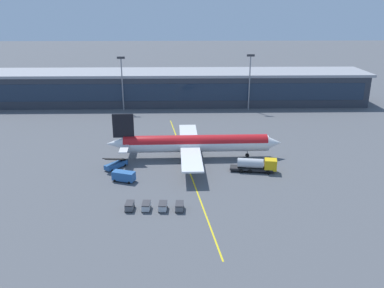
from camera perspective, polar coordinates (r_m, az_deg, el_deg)
name	(u,v)px	position (r m, az deg, el deg)	size (l,w,h in m)	color
ground_plane	(188,168)	(97.57, -0.51, -3.38)	(700.00, 700.00, 0.00)	#515459
apron_lead_in_line	(187,165)	(99.41, -0.72, -2.93)	(0.30, 80.00, 0.01)	yellow
terminal_building	(165,87)	(161.24, -3.84, 8.03)	(157.81, 21.36, 12.51)	#2D333D
main_airliner	(195,143)	(102.28, 0.37, 0.08)	(44.62, 35.28, 11.89)	white
fuel_tanker	(256,165)	(95.92, 9.10, -2.92)	(11.06, 4.17, 3.25)	#232326
crew_van	(124,176)	(91.10, -9.57, -4.47)	(5.41, 3.63, 2.30)	#285B9E
belt_loader	(116,164)	(98.70, -10.69, -2.84)	(5.44, 6.15, 3.49)	#285B9E
baggage_cart_0	(130,206)	(79.22, -8.81, -8.64)	(1.73, 2.72, 1.48)	#595B60
baggage_cart_1	(146,206)	(78.74, -6.49, -8.71)	(1.73, 2.72, 1.48)	#B2B7BC
baggage_cart_2	(163,206)	(78.38, -4.14, -8.77)	(1.73, 2.72, 1.48)	#B2B7BC
baggage_cart_3	(179,206)	(78.16, -1.78, -8.81)	(1.73, 2.72, 1.48)	#595B60
apron_light_mast_0	(250,77)	(150.26, 8.16, 9.32)	(2.80, 0.50, 20.37)	gray
apron_light_mast_1	(122,79)	(149.95, -9.86, 9.07)	(2.80, 0.50, 19.69)	gray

